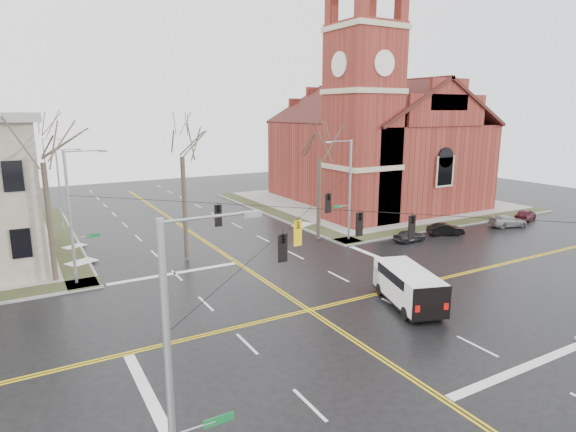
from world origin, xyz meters
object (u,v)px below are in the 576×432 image
cargo_van (407,284)px  parked_car_d (525,215)px  signal_pole_nw (73,214)px  signal_pole_sw (176,377)px  signal_pole_ne (348,187)px  parked_car_b (446,229)px  church (372,137)px  tree_nw_near (182,150)px  tree_ne (319,153)px  streetlight_north_a (61,187)px  streetlight_north_b (47,166)px  tree_nw_far (42,154)px  parked_car_c (508,221)px  parked_car_a (410,236)px

cargo_van → parked_car_d: size_ratio=1.68×
signal_pole_nw → signal_pole_sw: (0.00, -23.00, 0.00)m
signal_pole_ne → parked_car_b: bearing=-17.4°
cargo_van → parked_car_b: 18.49m
church → signal_pole_ne: 19.22m
parked_car_b → parked_car_d: 12.39m
tree_nw_near → tree_ne: (12.28, -0.41, -0.77)m
tree_ne → parked_car_b: bearing=-20.9°
streetlight_north_a → streetlight_north_b: same height
church → signal_pole_sw: (-36.09, -36.28, -3.48)m
signal_pole_nw → streetlight_north_a: size_ratio=1.12×
church → signal_pole_sw: size_ratio=3.06×
signal_pole_ne → parked_car_b: size_ratio=2.64×
cargo_van → tree_nw_near: tree_nw_near is taller
tree_nw_near → parked_car_b: bearing=-11.5°
signal_pole_sw → tree_nw_near: tree_nw_near is taller
church → streetlight_north_a: (-35.42, 3.22, -3.97)m
tree_ne → signal_pole_ne: bearing=-34.5°
signal_pole_nw → tree_nw_far: (-1.36, 1.32, 3.87)m
tree_nw_far → tree_ne: 21.87m
signal_pole_sw → parked_car_c: 44.83m
parked_car_d → signal_pole_ne: bearing=63.3°
parked_car_b → tree_nw_far: bearing=106.4°
signal_pole_nw → cargo_van: signal_pole_nw is taller
streetlight_north_b → parked_car_c: 56.56m
parked_car_a → parked_car_d: 17.05m
parked_car_d → tree_nw_far: bearing=65.4°
signal_pole_sw → streetlight_north_b: size_ratio=1.12×
parked_car_b → tree_ne: 14.44m
tree_nw_far → parked_car_a: bearing=-8.6°
church → parked_car_c: 19.19m
parked_car_c → tree_ne: (-19.75, 5.20, 7.37)m
parked_car_b → streetlight_north_a: bearing=82.0°
parked_car_b → tree_nw_near: bearing=102.3°
signal_pole_sw → church: bearing=45.2°
streetlight_north_b → church: bearing=-33.2°
tree_nw_near → signal_pole_nw: bearing=-167.0°
parked_car_c → streetlight_north_b: bearing=58.7°
signal_pole_sw → parked_car_a: bearing=36.1°
tree_nw_far → tree_nw_near: 9.59m
parked_car_c → tree_nw_far: (-41.60, 5.04, 8.24)m
signal_pole_nw → cargo_van: size_ratio=1.44×
cargo_van → parked_car_b: bearing=53.6°
signal_pole_ne → tree_ne: size_ratio=0.82×
streetlight_north_b → signal_pole_ne: bearing=-58.9°
tree_nw_near → tree_ne: size_ratio=1.10×
streetlight_north_b → tree_ne: 40.39m
parked_car_c → parked_car_d: 4.34m
parked_car_b → parked_car_a: bearing=114.5°
tree_nw_near → parked_car_a: bearing=-14.3°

